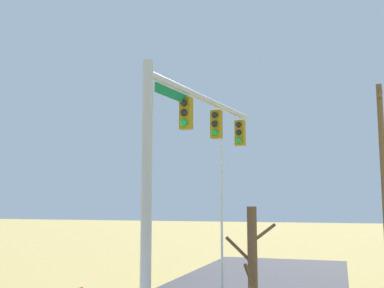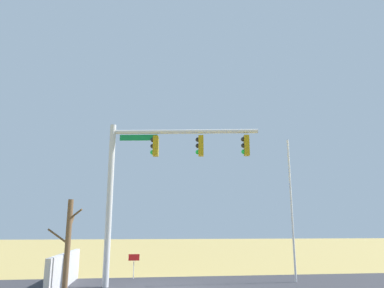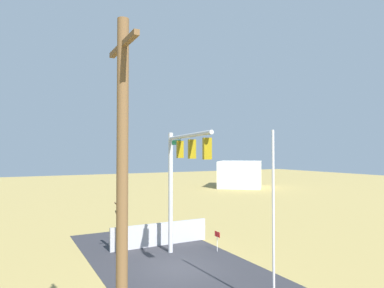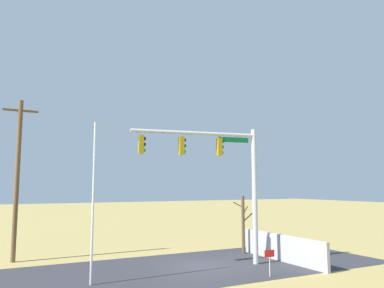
{
  "view_description": "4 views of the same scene",
  "coord_description": "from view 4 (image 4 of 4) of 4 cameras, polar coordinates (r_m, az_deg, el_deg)",
  "views": [
    {
      "loc": [
        13.47,
        3.85,
        3.62
      ],
      "look_at": [
        -0.62,
        -0.73,
        5.57
      ],
      "focal_mm": 42.81,
      "sensor_mm": 36.0,
      "label": 1
    },
    {
      "loc": [
        1.5,
        16.56,
        2.48
      ],
      "look_at": [
        -0.9,
        -0.03,
        6.37
      ],
      "focal_mm": 34.44,
      "sensor_mm": 36.0,
      "label": 2
    },
    {
      "loc": [
        -16.29,
        7.9,
        6.13
      ],
      "look_at": [
        -0.84,
        -0.37,
        6.57
      ],
      "focal_mm": 31.76,
      "sensor_mm": 36.0,
      "label": 3
    },
    {
      "loc": [
        -9.72,
        -17.71,
        4.18
      ],
      "look_at": [
        -1.07,
        -0.81,
        6.34
      ],
      "focal_mm": 34.88,
      "sensor_mm": 36.0,
      "label": 4
    }
  ],
  "objects": [
    {
      "name": "retaining_fence",
      "position": [
        22.34,
        13.61,
        -15.19
      ],
      "size": [
        0.2,
        6.73,
        1.47
      ],
      "primitive_type": "cube",
      "color": "#A8A8AD",
      "rests_on": "ground_plane"
    },
    {
      "name": "bare_tree",
      "position": [
        24.2,
        7.84,
        -11.96
      ],
      "size": [
        1.27,
        1.02,
        3.57
      ],
      "color": "brown",
      "rests_on": "ground_plane"
    },
    {
      "name": "road_surface",
      "position": [
        19.08,
        -9.49,
        -19.05
      ],
      "size": [
        28.0,
        8.0,
        0.01
      ],
      "primitive_type": "cube",
      "color": "#2D2D33",
      "rests_on": "ground_plane"
    },
    {
      "name": "utility_pole",
      "position": [
        23.44,
        -25.17,
        -4.51
      ],
      "size": [
        1.9,
        0.26,
        9.14
      ],
      "color": "brown",
      "rests_on": "ground_plane"
    },
    {
      "name": "open_sign",
      "position": [
        18.51,
        11.76,
        -16.55
      ],
      "size": [
        0.56,
        0.04,
        1.22
      ],
      "color": "silver",
      "rests_on": "ground_plane"
    },
    {
      "name": "sidewalk_corner",
      "position": [
        22.04,
        11.95,
        -17.28
      ],
      "size": [
        6.0,
        6.0,
        0.01
      ],
      "primitive_type": "cube",
      "color": "#B7B5AD",
      "rests_on": "ground_plane"
    },
    {
      "name": "signal_mast",
      "position": [
        20.24,
        4.45,
        -3.52
      ],
      "size": [
        6.96,
        1.43,
        7.36
      ],
      "color": "#B2B5BA",
      "rests_on": "ground_plane"
    },
    {
      "name": "ground_plane",
      "position": [
        20.63,
        1.72,
        -18.18
      ],
      "size": [
        160.0,
        160.0,
        0.0
      ],
      "primitive_type": "plane",
      "color": "#9E894C"
    },
    {
      "name": "flagpole",
      "position": [
        16.97,
        -14.89,
        -8.54
      ],
      "size": [
        0.1,
        0.1,
        7.02
      ],
      "primitive_type": "cylinder",
      "color": "silver",
      "rests_on": "ground_plane"
    }
  ]
}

